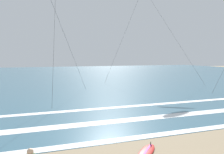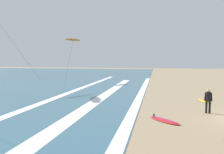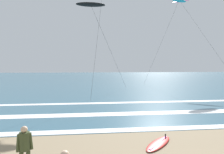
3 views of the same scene
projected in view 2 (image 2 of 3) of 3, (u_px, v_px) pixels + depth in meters
name	position (u px, v px, depth m)	size (l,w,h in m)	color
wave_foam_shoreline	(133.00, 111.00, 14.73)	(53.04, 0.66, 0.01)	white
wave_foam_mid_break	(80.00, 112.00, 14.39)	(46.41, 1.06, 0.01)	white
wave_foam_outer_break	(32.00, 107.00, 16.16)	(58.58, 0.74, 0.01)	white
surfer_background_far	(208.00, 99.00, 14.13)	(0.32, 0.52, 1.60)	black
surfboard_right_spare	(164.00, 120.00, 12.32)	(1.88, 1.94, 0.25)	red
surfboard_left_pile	(204.00, 101.00, 18.18)	(2.17, 0.93, 0.25)	yellow
kite_orange_high_right	(73.00, 40.00, 34.53)	(5.98, 2.03, 6.92)	orange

